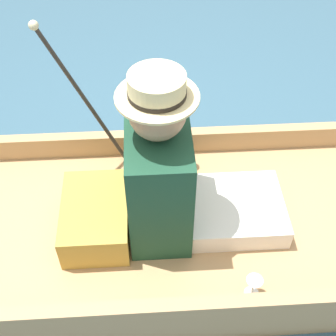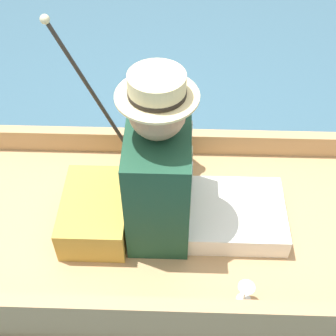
# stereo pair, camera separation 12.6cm
# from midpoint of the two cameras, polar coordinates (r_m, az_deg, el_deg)

# --- Properties ---
(ground_plane) EXTENTS (16.00, 16.00, 0.00)m
(ground_plane) POSITION_cam_midpoint_polar(r_m,az_deg,el_deg) (2.40, -0.09, -8.70)
(ground_plane) COLOR #385B70
(punt_boat) EXTENTS (1.06, 2.88, 0.28)m
(punt_boat) POSITION_cam_midpoint_polar(r_m,az_deg,el_deg) (2.33, -0.10, -7.46)
(punt_boat) COLOR tan
(punt_boat) RESTS_ON ground_plane
(seat_cushion) EXTENTS (0.43, 0.30, 0.18)m
(seat_cushion) POSITION_cam_midpoint_polar(r_m,az_deg,el_deg) (2.21, -10.42, -6.00)
(seat_cushion) COLOR #B7933D
(seat_cushion) RESTS_ON punt_boat
(seated_person) EXTENTS (0.44, 0.75, 0.85)m
(seated_person) POSITION_cam_midpoint_polar(r_m,az_deg,el_deg) (2.04, -0.98, -1.11)
(seated_person) COLOR white
(seated_person) RESTS_ON punt_boat
(teddy_bear) EXTENTS (0.29, 0.17, 0.42)m
(teddy_bear) POSITION_cam_midpoint_polar(r_m,az_deg,el_deg) (2.39, -2.25, 3.76)
(teddy_bear) COLOR beige
(teddy_bear) RESTS_ON punt_boat
(wine_glass) EXTENTS (0.07, 0.07, 0.11)m
(wine_glass) POSITION_cam_midpoint_polar(r_m,az_deg,el_deg) (2.02, 8.62, -13.85)
(wine_glass) COLOR silver
(wine_glass) RESTS_ON punt_boat
(walking_cane) EXTENTS (0.04, 0.37, 0.85)m
(walking_cane) POSITION_cam_midpoint_polar(r_m,az_deg,el_deg) (2.26, -12.58, 9.38)
(walking_cane) COLOR #2D2823
(walking_cane) RESTS_ON punt_boat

